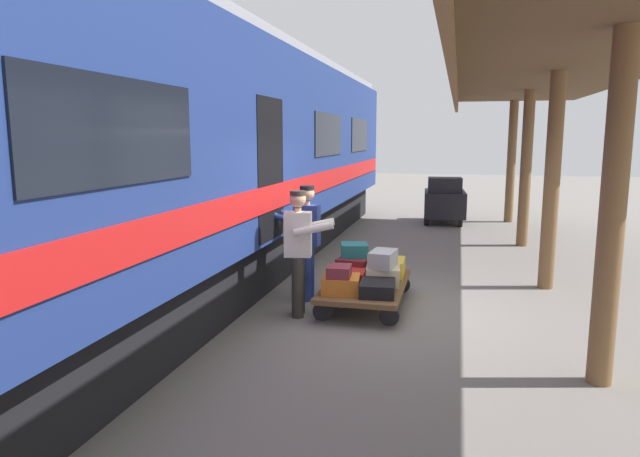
# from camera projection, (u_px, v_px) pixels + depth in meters

# --- Properties ---
(ground_plane) EXTENTS (60.00, 60.00, 0.00)m
(ground_plane) POSITION_uv_depth(u_px,v_px,m) (400.00, 312.00, 7.89)
(ground_plane) COLOR slate
(platform_canopy) EXTENTS (3.20, 19.19, 3.56)m
(platform_canopy) POSITION_uv_depth(u_px,v_px,m) (579.00, 63.00, 6.87)
(platform_canopy) COLOR brown
(platform_canopy) RESTS_ON ground_plane
(train_car) EXTENTS (3.03, 20.88, 4.00)m
(train_car) POSITION_uv_depth(u_px,v_px,m) (174.00, 161.00, 8.34)
(train_car) COLOR navy
(train_car) RESTS_ON ground_plane
(luggage_cart) EXTENTS (1.14, 2.02, 0.33)m
(luggage_cart) POSITION_uv_depth(u_px,v_px,m) (365.00, 286.00, 8.14)
(luggage_cart) COLOR brown
(luggage_cart) RESTS_ON ground_plane
(suitcase_red_plastic) EXTENTS (0.51, 0.55, 0.17)m
(suitcase_red_plastic) POSITION_uv_depth(u_px,v_px,m) (349.00, 276.00, 8.18)
(suitcase_red_plastic) COLOR #AD231E
(suitcase_red_plastic) RESTS_ON luggage_cart
(suitcase_cream_canvas) EXTENTS (0.52, 0.55, 0.26)m
(suitcase_cream_canvas) POSITION_uv_depth(u_px,v_px,m) (383.00, 275.00, 8.06)
(suitcase_cream_canvas) COLOR beige
(suitcase_cream_canvas) RESTS_ON luggage_cart
(suitcase_maroon_trunk) EXTENTS (0.53, 0.66, 0.26)m
(suitcase_maroon_trunk) POSITION_uv_depth(u_px,v_px,m) (355.00, 265.00, 8.70)
(suitcase_maroon_trunk) COLOR maroon
(suitcase_maroon_trunk) RESTS_ON luggage_cart
(suitcase_orange_carryall) EXTENTS (0.56, 0.55, 0.22)m
(suitcase_orange_carryall) POSITION_uv_depth(u_px,v_px,m) (341.00, 284.00, 7.64)
(suitcase_orange_carryall) COLOR #CC6B23
(suitcase_orange_carryall) RESTS_ON luggage_cart
(suitcase_yellow_case) EXTENTS (0.51, 0.62, 0.25)m
(suitcase_yellow_case) POSITION_uv_depth(u_px,v_px,m) (388.00, 267.00, 8.59)
(suitcase_yellow_case) COLOR gold
(suitcase_yellow_case) RESTS_ON luggage_cart
(suitcase_black_hardshell) EXTENTS (0.50, 0.61, 0.18)m
(suitcase_black_hardshell) POSITION_uv_depth(u_px,v_px,m) (377.00, 288.00, 7.53)
(suitcase_black_hardshell) COLOR black
(suitcase_black_hardshell) RESTS_ON luggage_cart
(suitcase_gray_aluminum) EXTENTS (0.37, 0.55, 0.23)m
(suitcase_gray_aluminum) POSITION_uv_depth(u_px,v_px,m) (383.00, 259.00, 8.01)
(suitcase_gray_aluminum) COLOR #9EA0A5
(suitcase_gray_aluminum) RESTS_ON suitcase_cream_canvas
(suitcase_teal_softside) EXTENTS (0.48, 0.49, 0.20)m
(suitcase_teal_softside) POSITION_uv_depth(u_px,v_px,m) (354.00, 250.00, 8.71)
(suitcase_teal_softside) COLOR #1E666B
(suitcase_teal_softside) RESTS_ON suitcase_maroon_trunk
(suitcase_burgundy_valise) EXTENTS (0.34, 0.40, 0.15)m
(suitcase_burgundy_valise) POSITION_uv_depth(u_px,v_px,m) (339.00, 271.00, 7.58)
(suitcase_burgundy_valise) COLOR maroon
(suitcase_burgundy_valise) RESTS_ON suitcase_orange_carryall
(porter_in_overalls) EXTENTS (0.67, 0.43, 1.70)m
(porter_in_overalls) POSITION_uv_depth(u_px,v_px,m) (306.00, 238.00, 8.37)
(porter_in_overalls) COLOR navy
(porter_in_overalls) RESTS_ON ground_plane
(porter_by_door) EXTENTS (0.71, 0.51, 1.70)m
(porter_by_door) POSITION_uv_depth(u_px,v_px,m) (300.00, 249.00, 7.60)
(porter_by_door) COLOR #332D28
(porter_by_door) RESTS_ON ground_plane
(baggage_tug) EXTENTS (1.21, 1.77, 1.30)m
(baggage_tug) POSITION_uv_depth(u_px,v_px,m) (444.00, 201.00, 15.86)
(baggage_tug) COLOR black
(baggage_tug) RESTS_ON ground_plane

